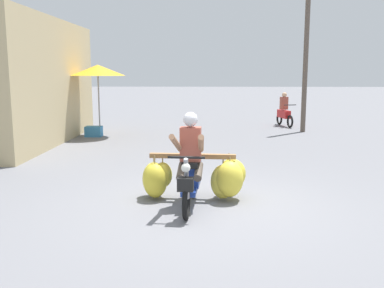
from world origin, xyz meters
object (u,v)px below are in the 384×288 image
object	(u,v)px
market_umbrella_near_shop	(98,70)
motorbike_distant_ahead_left	(284,112)
utility_pole	(306,53)
motorbike_main_loaded	(197,175)
produce_crate	(94,131)

from	to	relation	value
market_umbrella_near_shop	motorbike_distant_ahead_left	bearing A→B (deg)	24.49
utility_pole	market_umbrella_near_shop	bearing A→B (deg)	-169.14
market_umbrella_near_shop	utility_pole	xyz separation A→B (m)	(7.34, 1.41, 0.63)
motorbike_main_loaded	produce_crate	size ratio (longest dim) A/B	3.35
motorbike_main_loaded	produce_crate	xyz separation A→B (m)	(-3.75, 7.48, -0.29)
produce_crate	utility_pole	world-z (taller)	utility_pole
motorbike_distant_ahead_left	produce_crate	size ratio (longest dim) A/B	2.85
produce_crate	utility_pole	xyz separation A→B (m)	(7.55, 1.45, 2.73)
motorbike_main_loaded	utility_pole	world-z (taller)	utility_pole
motorbike_main_loaded	motorbike_distant_ahead_left	world-z (taller)	motorbike_main_loaded
motorbike_distant_ahead_left	produce_crate	world-z (taller)	motorbike_distant_ahead_left
motorbike_distant_ahead_left	market_umbrella_near_shop	world-z (taller)	market_umbrella_near_shop
motorbike_main_loaded	produce_crate	distance (m)	8.38
market_umbrella_near_shop	produce_crate	bearing A→B (deg)	-168.88
motorbike_main_loaded	produce_crate	bearing A→B (deg)	116.63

